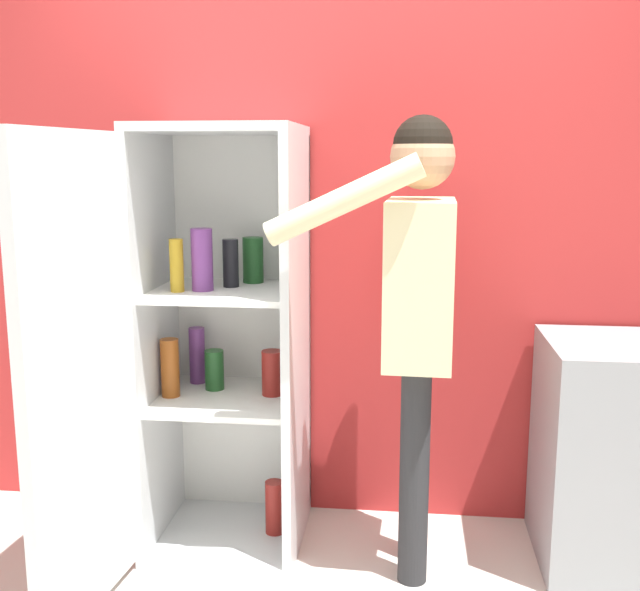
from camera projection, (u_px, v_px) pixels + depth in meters
wall_back at (329, 234)px, 3.27m from camera, size 7.00×0.06×2.55m
refrigerator at (200, 346)px, 2.97m from camera, size 0.73×1.21×1.73m
person at (417, 289)px, 2.77m from camera, size 0.67×0.58×1.75m
counter at (620, 454)px, 2.95m from camera, size 0.60×0.58×0.90m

